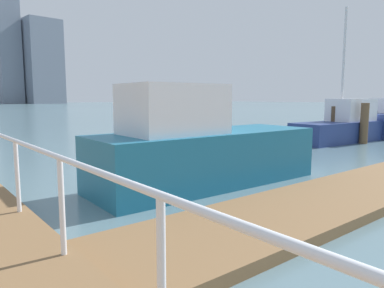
{
  "coord_description": "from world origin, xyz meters",
  "views": [
    {
      "loc": [
        -4.38,
        6.36,
        2.06
      ],
      "look_at": [
        1.01,
        13.08,
        0.96
      ],
      "focal_mm": 33.73,
      "sensor_mm": 36.0,
      "label": 1
    }
  ],
  "objects": [
    {
      "name": "boardwalk_railing",
      "position": [
        -3.15,
        11.01,
        1.25
      ],
      "size": [
        0.06,
        28.1,
        1.08
      ],
      "color": "white",
      "rests_on": "boardwalk"
    },
    {
      "name": "dock_piling_0",
      "position": [
        11.38,
        15.36,
        0.83
      ],
      "size": [
        0.28,
        0.28,
        1.67
      ],
      "primitive_type": "cylinder",
      "color": "brown",
      "rests_on": "ground_plane"
    },
    {
      "name": "floating_dock",
      "position": [
        2.96,
        9.99,
        0.09
      ],
      "size": [
        12.92,
        2.0,
        0.18
      ],
      "primitive_type": "cube",
      "color": "olive",
      "rests_on": "ground_plane"
    },
    {
      "name": "skyline_tower_5",
      "position": [
        36.0,
        140.66,
        14.63
      ],
      "size": [
        12.52,
        10.24,
        29.26
      ],
      "primitive_type": "cube",
      "rotation": [
        0.0,
        0.0,
        0.1
      ],
      "color": "slate",
      "rests_on": "ground_plane"
    },
    {
      "name": "dock_piling_1",
      "position": [
        11.82,
        14.13,
        0.92
      ],
      "size": [
        0.35,
        0.35,
        1.83
      ],
      "primitive_type": "cylinder",
      "color": "brown",
      "rests_on": "ground_plane"
    },
    {
      "name": "moored_boat_4",
      "position": [
        1.04,
        12.78,
        0.87
      ],
      "size": [
        5.73,
        2.02,
        2.36
      ],
      "color": "#1E6B8C",
      "rests_on": "ground_plane"
    },
    {
      "name": "ground_plane",
      "position": [
        0.0,
        20.0,
        0.0
      ],
      "size": [
        300.0,
        300.0,
        0.0
      ],
      "primitive_type": "plane",
      "color": "slate"
    },
    {
      "name": "moored_boat_3",
      "position": [
        11.84,
        15.14,
        0.77
      ],
      "size": [
        5.61,
        1.99,
        6.13
      ],
      "color": "navy",
      "rests_on": "ground_plane"
    }
  ]
}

